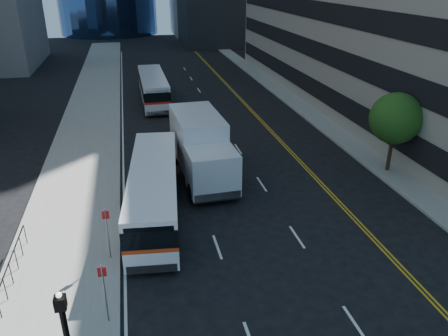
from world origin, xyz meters
name	(u,v)px	position (x,y,z in m)	size (l,w,h in m)	color
ground	(303,262)	(0.00, 0.00, 0.00)	(160.00, 160.00, 0.00)	black
sidewalk_west	(92,114)	(-10.50, 25.00, 0.07)	(5.00, 90.00, 0.15)	gray
sidewalk_east	(294,102)	(9.00, 25.00, 0.07)	(2.00, 90.00, 0.15)	gray
street_tree	(396,118)	(9.00, 8.00, 3.64)	(3.20, 3.20, 5.10)	#332114
bus_front	(154,190)	(-6.12, 5.63, 1.52)	(3.41, 10.97, 2.78)	white
bus_rear	(153,88)	(-4.68, 28.01, 1.51)	(2.44, 10.74, 2.76)	silver
box_truck	(201,147)	(-2.90, 9.89, 2.02)	(3.15, 8.12, 3.83)	silver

